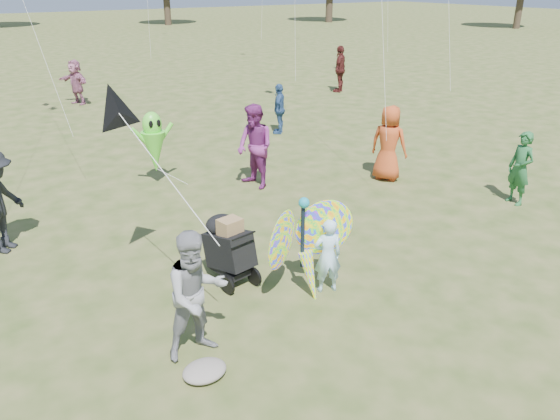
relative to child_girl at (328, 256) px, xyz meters
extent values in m
plane|color=#51592B|center=(-0.07, -0.59, -0.60)|extent=(160.00, 160.00, 0.00)
imported|color=#B4E1FF|center=(0.00, 0.00, 0.00)|extent=(0.51, 0.42, 1.21)
imported|color=gray|center=(-2.31, -0.30, 0.26)|extent=(0.84, 0.66, 1.72)
ellipsoid|color=gray|center=(-2.48, -0.78, -0.52)|extent=(0.55, 0.45, 0.18)
imported|color=#BA461D|center=(4.34, 3.25, 0.29)|extent=(0.90, 1.04, 1.79)
imported|color=#2F5081|center=(4.50, 8.22, 0.16)|extent=(0.89, 0.91, 1.54)
imported|color=#7D2973|center=(1.43, 4.55, 0.36)|extent=(0.82, 1.00, 1.92)
imported|color=#235E30|center=(5.61, 0.60, 0.19)|extent=(0.46, 0.63, 1.58)
imported|color=#491A18|center=(10.30, 12.42, 0.35)|extent=(1.18, 1.02, 1.91)
imported|color=#A05B7B|center=(0.37, 16.04, 0.23)|extent=(1.03, 1.62, 1.67)
cube|color=black|center=(-1.10, 1.11, -0.05)|extent=(0.61, 0.93, 0.71)
cube|color=black|center=(-1.10, 1.11, -0.38)|extent=(0.53, 0.75, 0.10)
ellipsoid|color=black|center=(-1.10, 1.36, 0.28)|extent=(0.51, 0.45, 0.33)
cylinder|color=black|center=(-1.34, 0.76, -0.45)|extent=(0.10, 0.30, 0.30)
cylinder|color=black|center=(-0.86, 0.76, -0.45)|extent=(0.10, 0.30, 0.30)
cylinder|color=black|center=(-1.10, 1.56, -0.49)|extent=(0.09, 0.23, 0.22)
cylinder|color=black|center=(-1.10, 0.63, 0.38)|extent=(0.44, 0.11, 0.03)
cube|color=#9F7B4D|center=(-1.10, 1.06, 0.36)|extent=(0.38, 0.34, 0.26)
ellipsoid|color=#E62458|center=(-0.75, 0.12, 0.42)|extent=(0.98, 0.71, 1.24)
ellipsoid|color=#E62458|center=(0.01, 0.12, 0.42)|extent=(0.98, 0.71, 1.24)
cylinder|color=black|center=(-0.37, 0.14, 0.37)|extent=(0.06, 0.06, 1.00)
cone|color=#E62458|center=(-0.32, -0.03, -0.30)|extent=(0.36, 0.49, 0.93)
sphere|color=teal|center=(-0.37, 0.12, 0.92)|extent=(0.16, 0.16, 0.16)
cone|color=black|center=(-2.37, 1.87, 2.15)|extent=(0.89, 0.62, 0.81)
cylinder|color=silver|center=(-2.14, 0.84, 1.47)|extent=(0.48, 2.08, 1.37)
cone|color=#5DE636|center=(-0.43, 5.93, 0.20)|extent=(0.56, 0.56, 0.95)
ellipsoid|color=#5DE636|center=(-0.43, 5.93, 0.85)|extent=(0.44, 0.39, 0.57)
ellipsoid|color=black|center=(-0.52, 5.75, 0.90)|extent=(0.10, 0.05, 0.17)
ellipsoid|color=black|center=(-0.34, 5.75, 0.90)|extent=(0.10, 0.05, 0.17)
cylinder|color=#5DE636|center=(-0.73, 5.93, 0.60)|extent=(0.43, 0.10, 0.49)
cylinder|color=#5DE636|center=(-0.13, 5.93, 0.60)|extent=(0.43, 0.10, 0.49)
cylinder|color=silver|center=(-0.13, 5.73, -0.40)|extent=(0.61, 0.41, 0.41)
cylinder|color=#3A2D21|center=(17.93, 49.41, 1.39)|extent=(0.66, 0.67, 3.99)
cylinder|color=#3A2D21|center=(33.93, 43.41, 1.60)|extent=(0.73, 0.73, 4.41)
cylinder|color=#3A2D21|center=(43.93, 27.41, 1.29)|extent=(0.63, 0.63, 3.78)
camera|label=1|loc=(-4.64, -5.75, 3.91)|focal=35.00mm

